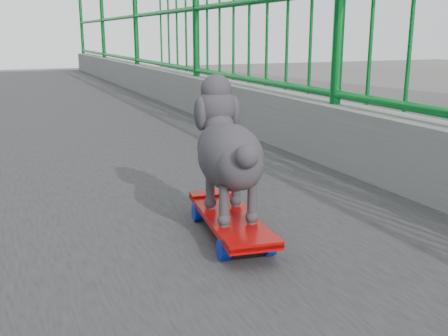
% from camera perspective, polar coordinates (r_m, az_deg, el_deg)
% --- Properties ---
extents(skateboard, '(0.24, 0.56, 0.07)m').
position_cam_1_polar(skateboard, '(1.71, 0.67, -5.75)').
color(skateboard, '#C90707').
rests_on(skateboard, footbridge).
extents(poodle, '(0.24, 0.48, 0.40)m').
position_cam_1_polar(poodle, '(1.67, 0.45, 2.07)').
color(poodle, '#2E2B30').
rests_on(poodle, skateboard).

